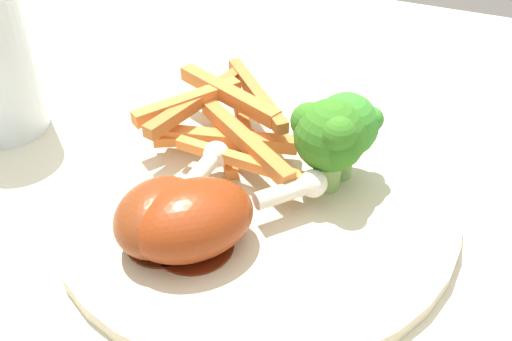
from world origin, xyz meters
name	(u,v)px	position (x,y,z in m)	size (l,w,h in m)	color
dining_table	(361,301)	(0.00, 0.00, 0.63)	(1.10, 0.72, 0.75)	beige
dinner_plate	(256,199)	(0.08, 0.04, 0.75)	(0.28, 0.28, 0.01)	beige
broccoli_floret_front	(347,124)	(0.03, 0.00, 0.80)	(0.05, 0.05, 0.07)	#7AA759
broccoli_floret_middle	(329,136)	(0.04, 0.02, 0.80)	(0.05, 0.05, 0.07)	#83AD59
carrot_fries_pile	(226,119)	(0.12, 0.00, 0.78)	(0.14, 0.12, 0.04)	orange
chicken_drumstick_near	(198,218)	(0.09, 0.10, 0.78)	(0.12, 0.12, 0.04)	#5F1C0A
chicken_drumstick_far	(165,212)	(0.12, 0.10, 0.78)	(0.06, 0.12, 0.04)	#541E0C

